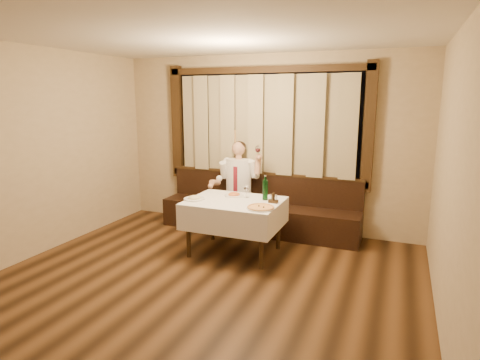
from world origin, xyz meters
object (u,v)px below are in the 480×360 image
at_px(seated_man, 237,180).
at_px(pasta_cream, 194,197).
at_px(cruet_caddy, 273,199).
at_px(dining_table, 235,208).
at_px(pizza, 261,207).
at_px(green_bottle, 265,189).
at_px(banquette, 259,212).
at_px(pasta_red, 234,193).

bearing_deg(seated_man, pasta_cream, -99.51).
xyz_separation_m(cruet_caddy, seated_man, (-0.88, 0.86, 0.03)).
relative_size(dining_table, pasta_cream, 4.43).
xyz_separation_m(pizza, green_bottle, (-0.09, 0.44, 0.13)).
distance_m(dining_table, pizza, 0.55).
xyz_separation_m(pizza, pasta_cream, (-1.00, 0.09, 0.02)).
relative_size(banquette, pasta_cream, 11.15).
xyz_separation_m(pasta_red, seated_man, (-0.24, 0.71, 0.04)).
relative_size(pizza, seated_man, 0.25).
distance_m(cruet_caddy, seated_man, 1.23).
distance_m(green_bottle, cruet_caddy, 0.21).
height_order(dining_table, pasta_cream, pasta_cream).
relative_size(pizza, pasta_red, 1.33).
distance_m(pizza, cruet_caddy, 0.34).
height_order(dining_table, green_bottle, green_bottle).
xyz_separation_m(pizza, cruet_caddy, (0.06, 0.33, 0.03)).
distance_m(dining_table, pasta_cream, 0.57).
relative_size(banquette, pizza, 8.88).
height_order(banquette, green_bottle, green_bottle).
height_order(pasta_cream, seated_man, seated_man).
distance_m(pasta_cream, cruet_caddy, 1.09).
relative_size(dining_table, seated_man, 0.88).
relative_size(pasta_cream, cruet_caddy, 2.14).
bearing_deg(pizza, dining_table, 150.83).
relative_size(dining_table, pasta_red, 4.67).
bearing_deg(pasta_cream, cruet_caddy, 12.58).
bearing_deg(pasta_cream, banquette, 66.01).
bearing_deg(pasta_cream, pizza, -5.38).
bearing_deg(pasta_cream, dining_table, 17.57).
relative_size(pasta_red, green_bottle, 0.80).
bearing_deg(seated_man, banquette, 14.61).
distance_m(banquette, dining_table, 1.08).
distance_m(dining_table, cruet_caddy, 0.56).
bearing_deg(green_bottle, cruet_caddy, -36.83).
bearing_deg(dining_table, pasta_red, 114.32).
distance_m(pizza, seated_man, 1.45).
xyz_separation_m(banquette, green_bottle, (0.38, -0.84, 0.59)).
bearing_deg(pasta_red, pizza, -40.47).
distance_m(banquette, seated_man, 0.63).
xyz_separation_m(pasta_red, cruet_caddy, (0.63, -0.16, 0.01)).
bearing_deg(pasta_red, banquette, 82.74).
relative_size(green_bottle, cruet_caddy, 2.53).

